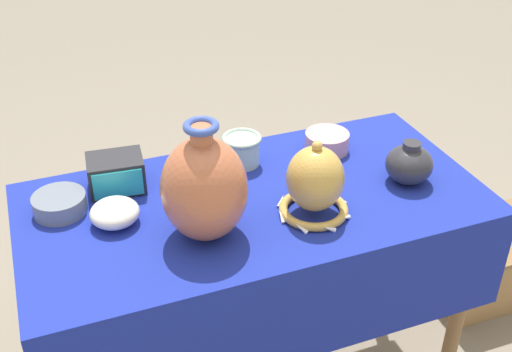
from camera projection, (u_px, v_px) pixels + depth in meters
display_table at (257, 228)px, 1.69m from camera, size 1.20×0.59×0.70m
vase_tall_bulbous at (204, 188)px, 1.46m from camera, size 0.20×0.20×0.30m
vase_dome_bell at (315, 184)px, 1.56m from camera, size 0.19×0.19×0.21m
mosaic_tile_box at (116, 173)px, 1.67m from camera, size 0.15×0.13×0.09m
bowl_shallow_ivory at (115, 213)px, 1.55m from camera, size 0.12×0.12×0.06m
cup_wide_celadon at (242, 149)px, 1.78m from camera, size 0.11×0.11×0.09m
pot_squat_slate at (60, 204)px, 1.59m from camera, size 0.13×0.13×0.05m
pot_squat_rose at (327, 142)px, 1.85m from camera, size 0.13×0.13×0.05m
jar_round_charcoal at (409, 164)px, 1.70m from camera, size 0.13×0.13×0.12m
wooden_crate at (486, 260)px, 2.33m from camera, size 0.43×0.33×0.25m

